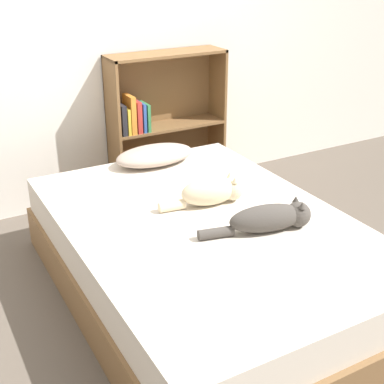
{
  "coord_description": "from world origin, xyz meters",
  "views": [
    {
      "loc": [
        -1.26,
        -2.11,
        1.74
      ],
      "look_at": [
        0.0,
        0.15,
        0.55
      ],
      "focal_mm": 50.0,
      "sensor_mm": 36.0,
      "label": 1
    }
  ],
  "objects_px": {
    "bookshelf": "(161,123)",
    "cat_dark": "(272,218)",
    "pillow": "(155,155)",
    "cat_light": "(213,191)",
    "bed": "(206,258)"
  },
  "relations": [
    {
      "from": "bookshelf",
      "to": "cat_dark",
      "type": "bearing_deg",
      "value": -96.0
    },
    {
      "from": "cat_dark",
      "to": "bookshelf",
      "type": "xyz_separation_m",
      "value": [
        0.17,
        1.6,
        0.03
      ]
    },
    {
      "from": "pillow",
      "to": "cat_light",
      "type": "xyz_separation_m",
      "value": [
        0.02,
        -0.7,
        0.02
      ]
    },
    {
      "from": "bookshelf",
      "to": "pillow",
      "type": "bearing_deg",
      "value": -120.01
    },
    {
      "from": "bed",
      "to": "cat_dark",
      "type": "xyz_separation_m",
      "value": [
        0.23,
        -0.24,
        0.3
      ]
    },
    {
      "from": "cat_dark",
      "to": "bookshelf",
      "type": "distance_m",
      "value": 1.61
    },
    {
      "from": "cat_dark",
      "to": "pillow",
      "type": "bearing_deg",
      "value": 109.04
    },
    {
      "from": "cat_dark",
      "to": "cat_light",
      "type": "bearing_deg",
      "value": 116.83
    },
    {
      "from": "pillow",
      "to": "bookshelf",
      "type": "bearing_deg",
      "value": 59.99
    },
    {
      "from": "cat_dark",
      "to": "bookshelf",
      "type": "bearing_deg",
      "value": 96.72
    },
    {
      "from": "bed",
      "to": "bookshelf",
      "type": "distance_m",
      "value": 1.45
    },
    {
      "from": "pillow",
      "to": "bed",
      "type": "bearing_deg",
      "value": -97.39
    },
    {
      "from": "bed",
      "to": "pillow",
      "type": "distance_m",
      "value": 0.91
    },
    {
      "from": "bed",
      "to": "cat_dark",
      "type": "bearing_deg",
      "value": -46.31
    },
    {
      "from": "pillow",
      "to": "cat_light",
      "type": "relative_size",
      "value": 1.07
    }
  ]
}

